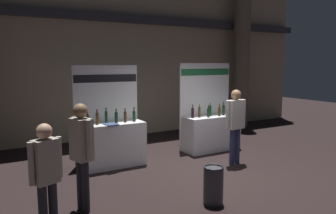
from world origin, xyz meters
The scene contains 8 objects.
ground_plane centered at (0.00, 0.00, 0.00)m, with size 29.29×29.29×0.00m, color black.
hall_colonnade centered at (0.00, 4.41, 3.38)m, with size 14.64×1.09×6.90m.
exhibitor_booth_0 centered at (-1.66, 1.57, 0.61)m, with size 1.58×0.72×2.36m.
exhibitor_booth_1 centered at (1.24, 1.57, 0.60)m, with size 1.68×0.66×2.41m.
trash_bin centered at (-0.87, -1.30, 0.33)m, with size 0.34×0.34×0.65m.
visitor_0 centered at (-2.88, -0.47, 1.06)m, with size 0.34×0.49×1.77m.
visitor_2 centered at (0.95, 0.24, 1.08)m, with size 0.61×0.26×1.79m.
visitor_4 centered at (-3.52, -1.03, 0.93)m, with size 0.47×0.31×1.60m.
Camera 1 is at (-4.18, -5.56, 2.39)m, focal length 34.72 mm.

